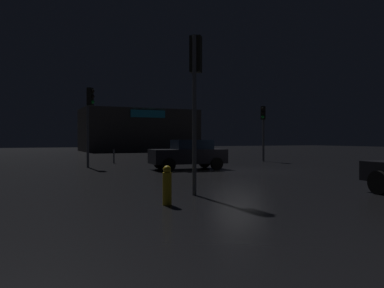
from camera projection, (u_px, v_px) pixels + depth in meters
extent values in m
plane|color=black|center=(238.00, 170.00, 19.36)|extent=(120.00, 120.00, 0.00)
cube|color=#4C4742|center=(139.00, 130.00, 51.83)|extent=(15.17, 7.45, 5.58)
cube|color=#33CCF2|center=(148.00, 114.00, 48.29)|extent=(4.53, 0.24, 0.95)
cylinder|color=#595B60|center=(194.00, 115.00, 10.81)|extent=(0.12, 0.12, 4.55)
cube|color=black|center=(196.00, 54.00, 10.94)|extent=(0.41, 0.40, 1.04)
sphere|color=red|center=(197.00, 45.00, 11.09)|extent=(0.20, 0.20, 0.20)
sphere|color=black|center=(197.00, 55.00, 11.09)|extent=(0.20, 0.20, 0.20)
sphere|color=black|center=(197.00, 66.00, 11.10)|extent=(0.20, 0.20, 0.20)
cylinder|color=#595B60|center=(263.00, 134.00, 27.39)|extent=(0.16, 0.16, 3.94)
cube|color=black|center=(263.00, 113.00, 27.22)|extent=(0.41, 0.41, 0.95)
sphere|color=black|center=(263.00, 109.00, 27.07)|extent=(0.20, 0.20, 0.20)
sphere|color=black|center=(263.00, 113.00, 27.07)|extent=(0.20, 0.20, 0.20)
sphere|color=#19D13F|center=(263.00, 117.00, 27.07)|extent=(0.20, 0.20, 0.20)
cylinder|color=#595B60|center=(88.00, 128.00, 21.46)|extent=(0.14, 0.14, 4.48)
cube|color=black|center=(90.00, 97.00, 21.40)|extent=(0.40, 0.41, 0.99)
sphere|color=black|center=(93.00, 91.00, 21.36)|extent=(0.20, 0.20, 0.20)
sphere|color=black|center=(93.00, 97.00, 21.36)|extent=(0.20, 0.20, 0.20)
sphere|color=#19D13F|center=(93.00, 102.00, 21.36)|extent=(0.20, 0.20, 0.20)
cylinder|color=black|center=(379.00, 183.00, 10.94)|extent=(0.25, 0.70, 0.69)
cube|color=black|center=(188.00, 156.00, 20.02)|extent=(4.02, 1.94, 0.74)
cube|color=black|center=(192.00, 144.00, 20.09)|extent=(2.04, 1.63, 0.49)
cylinder|color=black|center=(169.00, 165.00, 18.80)|extent=(0.66, 0.27, 0.65)
cylinder|color=black|center=(160.00, 163.00, 20.35)|extent=(0.66, 0.27, 0.65)
cylinder|color=black|center=(217.00, 164.00, 19.70)|extent=(0.66, 0.27, 0.65)
cylinder|color=black|center=(204.00, 162.00, 21.25)|extent=(0.66, 0.27, 0.65)
cylinder|color=gold|center=(167.00, 189.00, 9.20)|extent=(0.22, 0.22, 0.79)
sphere|color=gold|center=(167.00, 170.00, 9.19)|extent=(0.20, 0.20, 0.20)
cylinder|color=#595B60|center=(114.00, 156.00, 25.10)|extent=(0.10, 0.10, 0.92)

